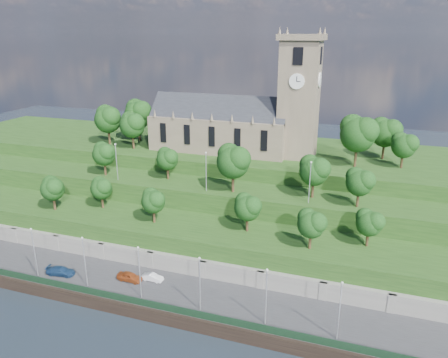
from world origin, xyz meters
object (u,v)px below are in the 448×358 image
at_px(car_left, 130,277).
at_px(car_right, 61,271).
at_px(car_middle, 153,277).
at_px(church, 240,119).

xyz_separation_m(car_left, car_right, (-12.19, -2.22, -0.04)).
distance_m(car_left, car_middle, 3.82).
relative_size(car_left, car_right, 0.90).
distance_m(church, car_right, 50.25).
distance_m(church, car_middle, 43.48).
distance_m(car_left, car_right, 12.39).
bearing_deg(church, car_right, -114.60).
bearing_deg(car_middle, church, -4.76).
distance_m(car_middle, car_right, 16.17).
bearing_deg(car_middle, car_right, 102.82).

